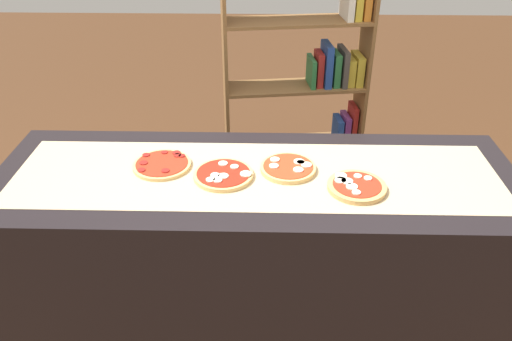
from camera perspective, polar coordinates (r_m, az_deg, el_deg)
ground_plane at (r=2.64m, az=-0.00°, el=-17.18°), size 12.00×12.00×0.00m
counter at (r=2.32m, az=-0.00°, el=-9.88°), size 2.15×0.74×0.90m
parchment_paper at (r=2.05m, az=-0.00°, el=-0.45°), size 1.96×0.52×0.00m
pizza_pepperoni_0 at (r=2.13m, az=-10.57°, el=0.67°), size 0.24×0.24×0.02m
pizza_mozzarella_1 at (r=2.03m, az=-3.69°, el=-0.47°), size 0.24×0.24×0.02m
pizza_mozzarella_2 at (r=2.07m, az=3.66°, el=0.30°), size 0.23×0.23×0.03m
pizza_mozzarella_3 at (r=1.99m, az=11.26°, el=-1.77°), size 0.23×0.23×0.03m
bookshelf at (r=3.16m, az=6.41°, el=9.20°), size 0.89×0.36×1.61m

